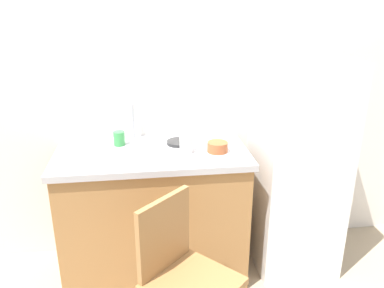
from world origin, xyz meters
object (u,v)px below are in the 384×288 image
(chair, at_px, (183,275))
(terracotta_bowl, at_px, (217,147))
(hotplate, at_px, (179,142))
(cup_green, at_px, (119,138))
(cup_white, at_px, (186,145))
(refrigerator, at_px, (296,166))

(chair, bearing_deg, terracotta_bowl, 21.94)
(chair, relative_size, hotplate, 5.24)
(chair, height_order, cup_green, cup_green)
(cup_green, bearing_deg, chair, -69.12)
(hotplate, bearing_deg, chair, -94.99)
(hotplate, height_order, cup_white, cup_white)
(chair, height_order, terracotta_bowl, terracotta_bowl)
(chair, bearing_deg, cup_white, 38.10)
(hotplate, distance_m, cup_white, 0.17)
(refrigerator, height_order, hotplate, refrigerator)
(chair, distance_m, cup_green, 1.01)
(hotplate, height_order, cup_green, cup_green)
(hotplate, xyz_separation_m, cup_green, (-0.39, 0.03, 0.04))
(cup_white, bearing_deg, terracotta_bowl, -1.89)
(refrigerator, relative_size, terracotta_bowl, 11.38)
(cup_green, bearing_deg, hotplate, -4.14)
(chair, height_order, hotplate, hotplate)
(refrigerator, distance_m, terracotta_bowl, 0.60)
(terracotta_bowl, relative_size, hotplate, 0.76)
(chair, bearing_deg, cup_green, 67.36)
(refrigerator, distance_m, hotplate, 0.81)
(terracotta_bowl, distance_m, cup_white, 0.20)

